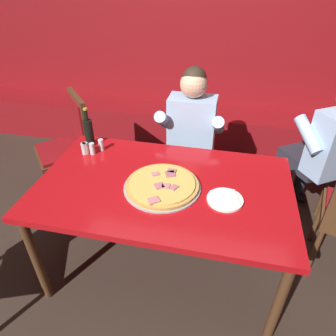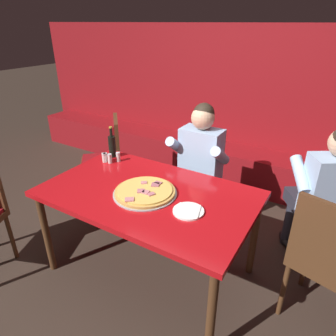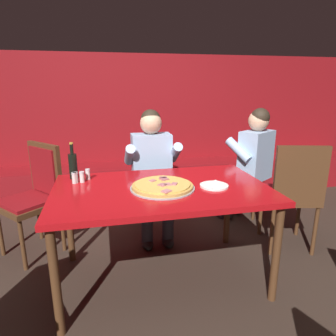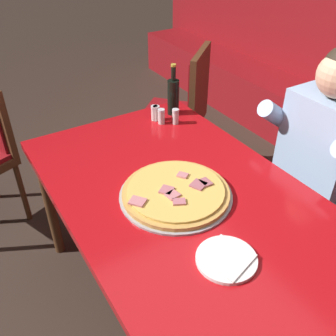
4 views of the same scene
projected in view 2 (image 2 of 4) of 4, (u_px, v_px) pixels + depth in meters
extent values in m
plane|color=#33261E|center=(151.00, 269.00, 2.57)|extent=(24.00, 24.00, 0.00)
cube|color=maroon|center=(245.00, 105.00, 3.82)|extent=(6.80, 0.16, 1.90)
cube|color=maroon|center=(231.00, 165.00, 3.89)|extent=(6.46, 0.48, 0.46)
cylinder|color=#4C2D19|center=(46.00, 234.00, 2.42)|extent=(0.06, 0.06, 0.73)
cylinder|color=#4C2D19|center=(211.00, 316.00, 1.75)|extent=(0.06, 0.06, 0.73)
cylinder|color=#4C2D19|center=(114.00, 189.00, 3.07)|extent=(0.06, 0.06, 0.73)
cylinder|color=#4C2D19|center=(254.00, 236.00, 2.39)|extent=(0.06, 0.06, 0.73)
cube|color=#B20F14|center=(148.00, 194.00, 2.24)|extent=(1.57, 0.96, 0.04)
cylinder|color=#9E9EA3|center=(145.00, 193.00, 2.20)|extent=(0.47, 0.47, 0.01)
cylinder|color=#C69347|center=(144.00, 191.00, 2.19)|extent=(0.45, 0.45, 0.02)
cylinder|color=#E0B251|center=(144.00, 190.00, 2.19)|extent=(0.40, 0.40, 0.01)
cube|color=#B76670|center=(141.00, 191.00, 2.15)|extent=(0.07, 0.07, 0.01)
cube|color=#C6757A|center=(146.00, 192.00, 2.14)|extent=(0.05, 0.06, 0.01)
cube|color=#B76670|center=(151.00, 194.00, 2.11)|extent=(0.06, 0.06, 0.01)
cube|color=#C6757A|center=(144.00, 183.00, 2.26)|extent=(0.06, 0.06, 0.01)
cube|color=#A85B66|center=(155.00, 185.00, 2.24)|extent=(0.08, 0.08, 0.01)
cube|color=#C6757A|center=(129.00, 199.00, 2.05)|extent=(0.08, 0.08, 0.01)
cube|color=#A85B66|center=(158.00, 183.00, 2.26)|extent=(0.06, 0.04, 0.01)
cylinder|color=white|center=(188.00, 211.00, 1.99)|extent=(0.21, 0.21, 0.01)
cube|color=white|center=(188.00, 210.00, 1.98)|extent=(0.19, 0.19, 0.01)
cylinder|color=black|center=(112.00, 147.00, 2.76)|extent=(0.07, 0.07, 0.20)
cylinder|color=black|center=(111.00, 132.00, 2.70)|extent=(0.03, 0.03, 0.08)
cylinder|color=#B29933|center=(111.00, 127.00, 2.68)|extent=(0.03, 0.03, 0.01)
cylinder|color=silver|center=(106.00, 158.00, 2.68)|extent=(0.04, 0.04, 0.07)
cylinder|color=#B23323|center=(106.00, 160.00, 2.69)|extent=(0.03, 0.03, 0.04)
cylinder|color=silver|center=(105.00, 154.00, 2.66)|extent=(0.04, 0.04, 0.01)
cylinder|color=silver|center=(118.00, 158.00, 2.69)|extent=(0.04, 0.04, 0.07)
cylinder|color=silver|center=(118.00, 159.00, 2.70)|extent=(0.03, 0.03, 0.04)
cylinder|color=silver|center=(118.00, 153.00, 2.67)|extent=(0.04, 0.04, 0.01)
cylinder|color=silver|center=(104.00, 158.00, 2.68)|extent=(0.04, 0.04, 0.07)
cylinder|color=#28231E|center=(104.00, 160.00, 2.69)|extent=(0.03, 0.03, 0.04)
cylinder|color=silver|center=(104.00, 154.00, 2.66)|extent=(0.04, 0.04, 0.01)
cylinder|color=silver|center=(110.00, 159.00, 2.66)|extent=(0.04, 0.04, 0.07)
cylinder|color=#516B33|center=(110.00, 161.00, 2.67)|extent=(0.03, 0.03, 0.04)
cylinder|color=silver|center=(110.00, 155.00, 2.64)|extent=(0.04, 0.04, 0.01)
ellipsoid|color=black|center=(175.00, 232.00, 2.94)|extent=(0.11, 0.24, 0.09)
ellipsoid|color=black|center=(193.00, 239.00, 2.85)|extent=(0.11, 0.24, 0.09)
cylinder|color=#282833|center=(175.00, 217.00, 2.86)|extent=(0.11, 0.11, 0.43)
cylinder|color=#282833|center=(194.00, 223.00, 2.77)|extent=(0.11, 0.11, 0.43)
cube|color=#282833|center=(190.00, 190.00, 2.77)|extent=(0.34, 0.40, 0.12)
cube|color=#9EBCE0|center=(201.00, 156.00, 2.80)|extent=(0.38, 0.22, 0.52)
cylinder|color=#9EBCE0|center=(176.00, 146.00, 2.81)|extent=(0.09, 0.30, 0.25)
cylinder|color=#9EBCE0|center=(220.00, 156.00, 2.60)|extent=(0.09, 0.30, 0.25)
sphere|color=#D6A884|center=(203.00, 118.00, 2.64)|extent=(0.21, 0.21, 0.21)
sphere|color=#2D2319|center=(204.00, 114.00, 2.64)|extent=(0.19, 0.19, 0.19)
cylinder|color=#4C2D19|center=(87.00, 178.00, 3.59)|extent=(0.04, 0.04, 0.45)
cylinder|color=#4C2D19|center=(85.00, 194.00, 3.25)|extent=(0.04, 0.04, 0.45)
cylinder|color=#4C2D19|center=(119.00, 175.00, 3.65)|extent=(0.04, 0.04, 0.45)
cylinder|color=#4C2D19|center=(120.00, 191.00, 3.31)|extent=(0.04, 0.04, 0.45)
cube|color=#4C2D19|center=(101.00, 164.00, 3.34)|extent=(0.62, 0.62, 0.05)
cube|color=maroon|center=(101.00, 161.00, 3.32)|extent=(0.57, 0.57, 0.03)
cube|color=#4C2D19|center=(117.00, 140.00, 3.25)|extent=(0.32, 0.36, 0.50)
cube|color=maroon|center=(115.00, 141.00, 3.25)|extent=(0.26, 0.29, 0.42)
cylinder|color=#4C2D19|center=(306.00, 262.00, 2.32)|extent=(0.04, 0.04, 0.47)
cylinder|color=#4C2D19|center=(283.00, 290.00, 2.08)|extent=(0.04, 0.04, 0.47)
cube|color=#4C2D19|center=(331.00, 262.00, 1.96)|extent=(0.53, 0.53, 0.05)
cube|color=maroon|center=(333.00, 257.00, 1.95)|extent=(0.49, 0.49, 0.03)
cube|color=#4C2D19|center=(330.00, 243.00, 1.72)|extent=(0.44, 0.15, 0.49)
cube|color=maroon|center=(331.00, 241.00, 1.73)|extent=(0.36, 0.11, 0.41)
cylinder|color=#4C2D19|center=(11.00, 237.00, 2.60)|extent=(0.04, 0.04, 0.45)
cylinder|color=#4C2D19|center=(326.00, 210.00, 2.97)|extent=(0.04, 0.04, 0.45)
cylinder|color=#4C2D19|center=(295.00, 218.00, 2.85)|extent=(0.04, 0.04, 0.45)
cylinder|color=#4C2D19|center=(326.00, 243.00, 2.53)|extent=(0.04, 0.04, 0.45)
cube|color=#4C2D19|center=(333.00, 202.00, 2.64)|extent=(0.62, 0.62, 0.05)
cube|color=maroon|center=(334.00, 198.00, 2.62)|extent=(0.57, 0.57, 0.03)
ellipsoid|color=black|center=(307.00, 239.00, 2.85)|extent=(0.22, 0.26, 0.09)
ellipsoid|color=black|center=(286.00, 239.00, 2.85)|extent=(0.22, 0.26, 0.09)
cylinder|color=#282833|center=(311.00, 223.00, 2.77)|extent=(0.11, 0.11, 0.43)
cylinder|color=#282833|center=(290.00, 224.00, 2.77)|extent=(0.11, 0.11, 0.43)
cube|color=#282833|center=(312.00, 204.00, 2.56)|extent=(0.50, 0.52, 0.12)
cube|color=#9EBCE0|center=(331.00, 188.00, 2.26)|extent=(0.44, 0.39, 0.52)
cylinder|color=#9EBCE0|center=(300.00, 174.00, 2.29)|extent=(0.24, 0.30, 0.25)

